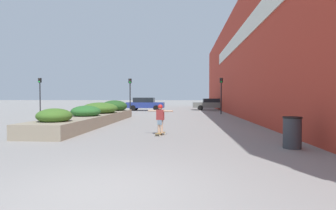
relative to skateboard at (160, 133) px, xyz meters
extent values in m
plane|color=gray|center=(-0.29, -6.66, -0.07)|extent=(300.00, 300.00, 0.00)
cube|color=#B23323|center=(5.52, 13.99, 4.65)|extent=(0.60, 46.13, 9.45)
cube|color=silver|center=(5.18, 6.54, 6.20)|extent=(0.06, 31.24, 1.20)
cube|color=gray|center=(-4.37, 4.20, 0.22)|extent=(2.00, 12.17, 0.59)
ellipsoid|color=#3D6623|center=(-4.35, -0.42, 0.75)|extent=(1.42, 1.41, 0.62)
ellipsoid|color=#286028|center=(-4.29, 2.82, 0.75)|extent=(1.58, 1.56, 0.64)
ellipsoid|color=#3D6623|center=(-4.43, 5.52, 0.80)|extent=(2.20, 2.60, 0.77)
ellipsoid|color=#234C1E|center=(-4.37, 8.69, 0.85)|extent=(1.90, 2.23, 0.89)
cube|color=olive|center=(0.00, 0.00, 0.02)|extent=(0.42, 0.77, 0.01)
cylinder|color=beige|center=(-0.01, 0.27, -0.04)|extent=(0.07, 0.08, 0.06)
cylinder|color=beige|center=(0.16, 0.22, -0.04)|extent=(0.07, 0.08, 0.06)
cylinder|color=beige|center=(-0.16, -0.22, -0.04)|extent=(0.07, 0.08, 0.06)
cylinder|color=beige|center=(0.01, -0.27, -0.04)|extent=(0.07, 0.08, 0.06)
cylinder|color=tan|center=(-0.06, 0.02, 0.30)|extent=(0.12, 0.12, 0.54)
cylinder|color=tan|center=(0.06, -0.02, 0.30)|extent=(0.12, 0.12, 0.54)
cube|color=slate|center=(0.00, 0.00, 0.47)|extent=(0.23, 0.21, 0.20)
cube|color=maroon|center=(0.00, 0.00, 0.78)|extent=(0.34, 0.24, 0.43)
cylinder|color=tan|center=(-0.34, 0.11, 0.94)|extent=(0.40, 0.19, 0.07)
cylinder|color=tan|center=(0.34, -0.11, 0.94)|extent=(0.40, 0.19, 0.07)
sphere|color=tan|center=(0.00, 0.00, 1.08)|extent=(0.18, 0.18, 0.18)
sphere|color=red|center=(0.00, 0.00, 1.11)|extent=(0.20, 0.20, 0.20)
cylinder|color=#38383D|center=(4.36, -2.53, 0.39)|extent=(0.54, 0.54, 0.93)
cylinder|color=black|center=(4.36, -2.53, 0.88)|extent=(0.56, 0.56, 0.05)
cube|color=#BCBCC1|center=(12.66, 18.89, 0.62)|extent=(4.37, 1.78, 0.71)
cube|color=black|center=(12.84, 18.89, 1.24)|extent=(2.41, 1.56, 0.54)
cylinder|color=black|center=(11.30, 18.05, 0.26)|extent=(0.67, 0.22, 0.67)
cylinder|color=black|center=(11.30, 19.73, 0.26)|extent=(0.67, 0.22, 0.67)
cylinder|color=black|center=(14.02, 18.05, 0.26)|extent=(0.67, 0.22, 0.67)
cylinder|color=black|center=(14.02, 19.73, 0.26)|extent=(0.67, 0.22, 0.67)
cube|color=slate|center=(4.30, 22.34, 0.57)|extent=(4.78, 1.81, 0.65)
cube|color=black|center=(4.49, 22.34, 1.13)|extent=(2.63, 1.60, 0.48)
cylinder|color=black|center=(2.82, 21.48, 0.24)|extent=(0.63, 0.22, 0.63)
cylinder|color=black|center=(2.82, 23.20, 0.24)|extent=(0.63, 0.22, 0.63)
cylinder|color=black|center=(5.79, 21.48, 0.24)|extent=(0.63, 0.22, 0.63)
cylinder|color=black|center=(5.79, 23.20, 0.24)|extent=(0.63, 0.22, 0.63)
cube|color=navy|center=(-3.82, 20.47, 0.59)|extent=(4.45, 1.87, 0.66)
cube|color=black|center=(-4.00, 20.47, 1.21)|extent=(2.45, 1.64, 0.57)
cylinder|color=black|center=(-2.44, 21.36, 0.26)|extent=(0.67, 0.22, 0.67)
cylinder|color=black|center=(-2.44, 19.58, 0.26)|extent=(0.67, 0.22, 0.67)
cylinder|color=black|center=(-5.20, 21.36, 0.26)|extent=(0.67, 0.22, 0.67)
cylinder|color=black|center=(-5.20, 19.58, 0.26)|extent=(0.67, 0.22, 0.67)
cylinder|color=black|center=(-4.45, 14.67, 1.42)|extent=(0.11, 0.11, 2.99)
cube|color=black|center=(-4.45, 14.67, 3.15)|extent=(0.28, 0.20, 0.45)
sphere|color=#2D2823|center=(-4.45, 14.55, 3.30)|extent=(0.15, 0.15, 0.15)
sphere|color=#2D2823|center=(-4.45, 14.55, 3.15)|extent=(0.15, 0.15, 0.15)
sphere|color=green|center=(-4.45, 14.55, 3.00)|extent=(0.15, 0.15, 0.15)
cylinder|color=black|center=(4.39, 14.30, 1.42)|extent=(0.11, 0.11, 2.98)
cube|color=black|center=(4.39, 14.30, 3.13)|extent=(0.28, 0.20, 0.45)
sphere|color=#2D2823|center=(4.39, 14.18, 3.28)|extent=(0.15, 0.15, 0.15)
sphere|color=#2D2823|center=(4.39, 14.18, 3.13)|extent=(0.15, 0.15, 0.15)
sphere|color=green|center=(4.39, 14.18, 2.98)|extent=(0.15, 0.15, 0.15)
cylinder|color=black|center=(-13.86, 14.96, 1.48)|extent=(0.11, 0.11, 3.11)
cube|color=black|center=(-13.86, 14.96, 3.26)|extent=(0.28, 0.20, 0.45)
sphere|color=#2D2823|center=(-13.86, 14.84, 3.41)|extent=(0.15, 0.15, 0.15)
sphere|color=#2D2823|center=(-13.86, 14.84, 3.26)|extent=(0.15, 0.15, 0.15)
sphere|color=green|center=(-13.86, 14.84, 3.11)|extent=(0.15, 0.15, 0.15)
camera|label=1|loc=(1.08, -10.85, 1.50)|focal=28.00mm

